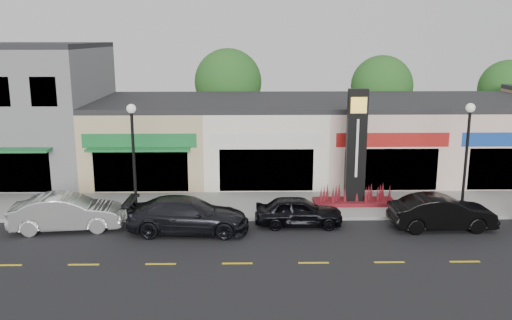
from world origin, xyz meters
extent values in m
plane|color=black|center=(0.00, 0.00, 0.00)|extent=(120.00, 120.00, 0.00)
cube|color=gray|center=(0.00, 4.35, 0.07)|extent=(52.00, 4.30, 0.15)
cube|color=gray|center=(0.00, 2.10, 0.07)|extent=(52.00, 0.20, 0.15)
cube|color=slate|center=(-18.00, 11.50, 4.00)|extent=(12.00, 10.00, 8.00)
cube|color=black|center=(-13.50, 6.55, 5.80)|extent=(1.40, 0.10, 1.60)
cube|color=tan|center=(-8.50, 11.50, 2.25)|extent=(7.00, 10.00, 4.50)
cube|color=#262628|center=(-8.50, 11.50, 4.65)|extent=(7.00, 10.00, 0.30)
cube|color=black|center=(-8.50, 6.55, 1.40)|extent=(5.25, 0.10, 2.40)
cube|color=#186D31|center=(-8.50, 6.55, 3.10)|extent=(6.30, 0.12, 0.80)
cube|color=#186D31|center=(-8.50, 6.10, 2.70)|extent=(5.60, 0.90, 0.12)
cube|color=white|center=(-1.50, 11.50, 2.25)|extent=(7.00, 10.00, 4.50)
cube|color=#262628|center=(-1.50, 11.50, 4.65)|extent=(7.00, 10.00, 0.30)
cube|color=black|center=(-1.50, 6.55, 1.40)|extent=(5.25, 0.10, 2.40)
cube|color=silver|center=(-1.50, 6.55, 3.10)|extent=(6.30, 0.12, 0.80)
cube|color=beige|center=(5.50, 11.50, 2.25)|extent=(7.00, 10.00, 4.50)
cube|color=#262628|center=(5.50, 11.50, 4.65)|extent=(7.00, 10.00, 0.30)
cube|color=black|center=(5.50, 6.55, 1.40)|extent=(5.25, 0.10, 2.40)
cube|color=#A71816|center=(5.50, 6.55, 3.10)|extent=(6.30, 0.12, 0.80)
cube|color=beige|center=(12.50, 11.50, 2.25)|extent=(7.00, 10.00, 4.50)
cube|color=#262628|center=(12.50, 11.50, 4.65)|extent=(7.00, 10.00, 0.30)
cylinder|color=#382619|center=(-4.00, 19.50, 1.57)|extent=(0.36, 0.36, 3.15)
sphere|color=#1B581C|center=(-4.00, 19.50, 5.23)|extent=(5.20, 5.20, 5.20)
cylinder|color=#382619|center=(8.00, 19.50, 1.49)|extent=(0.36, 0.36, 2.97)
sphere|color=#1B581C|center=(8.00, 19.50, 4.89)|extent=(4.80, 4.80, 4.80)
cylinder|color=#382619|center=(18.00, 19.50, 1.40)|extent=(0.36, 0.36, 2.80)
sphere|color=#1B581C|center=(18.00, 19.50, 4.64)|extent=(4.60, 4.60, 4.60)
cylinder|color=black|center=(-8.00, 2.50, 0.30)|extent=(0.32, 0.32, 0.30)
cylinder|color=black|center=(-8.00, 2.50, 2.80)|extent=(0.14, 0.14, 5.00)
sphere|color=silver|center=(-8.00, 2.50, 5.40)|extent=(0.44, 0.44, 0.44)
cylinder|color=black|center=(8.00, 2.50, 0.30)|extent=(0.32, 0.32, 0.30)
cylinder|color=black|center=(8.00, 2.50, 2.80)|extent=(0.14, 0.14, 5.00)
sphere|color=silver|center=(8.00, 2.50, 5.40)|extent=(0.44, 0.44, 0.44)
cube|color=#5D130F|center=(3.00, 4.20, 0.25)|extent=(4.20, 1.30, 0.20)
cube|color=black|center=(3.00, 4.20, 3.15)|extent=(1.00, 0.40, 6.00)
cube|color=yellow|center=(3.00, 3.98, 5.35)|extent=(0.80, 0.05, 0.80)
cube|color=silver|center=(3.00, 3.98, 3.15)|extent=(0.12, 0.04, 3.00)
imported|color=silver|center=(-10.85, 1.01, 0.83)|extent=(2.30, 5.17, 1.65)
imported|color=black|center=(-5.29, 0.57, 0.80)|extent=(2.48, 5.62, 1.60)
imported|color=black|center=(-0.18, 1.34, 0.70)|extent=(1.72, 4.12, 1.39)
imported|color=black|center=(6.38, 0.77, 0.78)|extent=(1.80, 4.81, 1.57)
camera|label=1|loc=(-2.65, -22.80, 8.71)|focal=38.00mm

